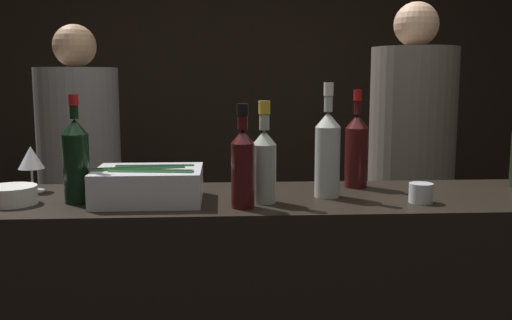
% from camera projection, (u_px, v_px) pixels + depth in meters
% --- Properties ---
extents(wall_back_chalkboard, '(6.40, 0.06, 2.80)m').
position_uv_depth(wall_back_chalkboard, '(238.00, 81.00, 3.89)').
color(wall_back_chalkboard, black).
rests_on(wall_back_chalkboard, ground_plane).
extents(ice_bin_with_bottles, '(0.35, 0.27, 0.12)m').
position_uv_depth(ice_bin_with_bottles, '(148.00, 183.00, 1.82)').
color(ice_bin_with_bottles, silver).
rests_on(ice_bin_with_bottles, bar_counter).
extents(bowl_white, '(0.16, 0.16, 0.06)m').
position_uv_depth(bowl_white, '(11.00, 195.00, 1.79)').
color(bowl_white, silver).
rests_on(bowl_white, bar_counter).
extents(wine_glass, '(0.09, 0.09, 0.16)m').
position_uv_depth(wine_glass, '(31.00, 159.00, 1.98)').
color(wine_glass, silver).
rests_on(wine_glass, bar_counter).
extents(candle_votive, '(0.08, 0.08, 0.06)m').
position_uv_depth(candle_votive, '(421.00, 193.00, 1.81)').
color(candle_votive, silver).
rests_on(candle_votive, bar_counter).
extents(white_wine_bottle, '(0.08, 0.08, 0.38)m').
position_uv_depth(white_wine_bottle, '(328.00, 151.00, 1.88)').
color(white_wine_bottle, '#B2B7AD').
rests_on(white_wine_bottle, bar_counter).
extents(rose_wine_bottle, '(0.08, 0.08, 0.32)m').
position_uv_depth(rose_wine_bottle, '(264.00, 161.00, 1.80)').
color(rose_wine_bottle, '#9EA899').
rests_on(rose_wine_bottle, bar_counter).
extents(red_wine_bottle_black_foil, '(0.07, 0.07, 0.32)m').
position_uv_depth(red_wine_bottle_black_foil, '(243.00, 164.00, 1.73)').
color(red_wine_bottle_black_foil, '#380F0F').
rests_on(red_wine_bottle_black_foil, bar_counter).
extents(red_wine_bottle_tall, '(0.08, 0.08, 0.35)m').
position_uv_depth(red_wine_bottle_tall, '(356.00, 149.00, 2.06)').
color(red_wine_bottle_tall, '#380F0F').
rests_on(red_wine_bottle_tall, bar_counter).
extents(red_wine_bottle_burgundy, '(0.08, 0.08, 0.34)m').
position_uv_depth(red_wine_bottle_burgundy, '(76.00, 159.00, 1.80)').
color(red_wine_bottle_burgundy, black).
rests_on(red_wine_bottle_burgundy, bar_counter).
extents(person_in_hoodie, '(0.41, 0.41, 1.68)m').
position_uv_depth(person_in_hoodie, '(80.00, 177.00, 2.88)').
color(person_in_hoodie, black).
rests_on(person_in_hoodie, ground_plane).
extents(person_blond_tee, '(0.41, 0.41, 1.78)m').
position_uv_depth(person_blond_tee, '(411.00, 169.00, 2.77)').
color(person_blond_tee, black).
rests_on(person_blond_tee, ground_plane).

